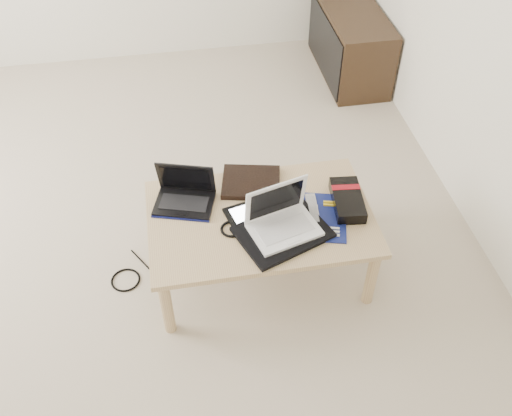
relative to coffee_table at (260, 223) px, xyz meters
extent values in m
plane|color=beige|center=(-0.76, 0.37, -0.35)|extent=(4.00, 4.00, 0.00)
cube|color=tan|center=(0.00, 0.00, 0.03)|extent=(1.10, 0.70, 0.03)
cylinder|color=tan|center=(-0.50, -0.30, -0.17)|extent=(0.06, 0.06, 0.37)
cylinder|color=tan|center=(0.50, -0.30, -0.17)|extent=(0.06, 0.06, 0.37)
cylinder|color=tan|center=(-0.50, 0.30, -0.17)|extent=(0.06, 0.06, 0.37)
cylinder|color=tan|center=(0.50, 0.30, -0.17)|extent=(0.06, 0.06, 0.37)
cube|color=#3D2B19|center=(1.02, 1.82, -0.10)|extent=(0.40, 0.90, 0.50)
cube|color=black|center=(0.82, 1.82, -0.10)|extent=(0.02, 0.86, 0.44)
cube|color=black|center=(-0.01, 0.23, 0.06)|extent=(0.34, 0.30, 0.03)
cube|color=black|center=(-0.36, 0.14, 0.06)|extent=(0.33, 0.27, 0.02)
cube|color=black|center=(-0.36, 0.14, 0.07)|extent=(0.26, 0.17, 0.00)
cube|color=black|center=(-0.38, 0.07, 0.07)|extent=(0.07, 0.05, 0.00)
cube|color=black|center=(-0.34, 0.22, 0.16)|extent=(0.29, 0.13, 0.19)
cube|color=black|center=(-0.34, 0.21, 0.16)|extent=(0.24, 0.10, 0.15)
cube|color=#0D124A|center=(-0.39, 0.05, 0.05)|extent=(0.28, 0.10, 0.01)
cube|color=black|center=(-0.02, 0.00, 0.06)|extent=(0.31, 0.27, 0.01)
cube|color=silver|center=(-0.02, 0.00, 0.06)|extent=(0.25, 0.21, 0.00)
cube|color=#ABAAAF|center=(0.26, -0.01, 0.06)|extent=(0.07, 0.22, 0.02)
cube|color=gray|center=(0.26, -0.01, 0.07)|extent=(0.06, 0.18, 0.00)
cube|color=black|center=(0.08, -0.13, 0.06)|extent=(0.49, 0.43, 0.02)
cube|color=white|center=(0.09, -0.13, 0.08)|extent=(0.36, 0.30, 0.02)
cube|color=white|center=(0.09, -0.14, 0.09)|extent=(0.28, 0.19, 0.00)
cube|color=white|center=(0.11, -0.21, 0.09)|extent=(0.07, 0.05, 0.00)
cube|color=white|center=(0.06, -0.04, 0.19)|extent=(0.31, 0.12, 0.21)
cube|color=black|center=(0.07, -0.05, 0.19)|extent=(0.26, 0.09, 0.17)
cube|color=#0C1851|center=(0.28, -0.06, 0.05)|extent=(0.34, 0.39, 0.01)
cube|color=#ABAAAF|center=(0.26, -0.01, 0.06)|extent=(0.07, 0.07, 0.01)
cube|color=yellow|center=(0.38, 0.02, 0.06)|extent=(0.11, 0.04, 0.01)
cube|color=yellow|center=(0.37, 0.00, 0.06)|extent=(0.11, 0.04, 0.01)
cube|color=silver|center=(0.28, -0.14, 0.06)|extent=(0.15, 0.05, 0.01)
cube|color=silver|center=(0.27, -0.16, 0.06)|extent=(0.15, 0.05, 0.01)
cube|color=silver|center=(0.27, -0.18, 0.06)|extent=(0.15, 0.05, 0.01)
cube|color=black|center=(0.20, -0.09, 0.06)|extent=(0.03, 0.03, 0.01)
cube|color=black|center=(0.44, 0.01, 0.08)|extent=(0.17, 0.30, 0.06)
cube|color=maroon|center=(0.45, 0.07, 0.11)|extent=(0.14, 0.05, 0.00)
torus|color=black|center=(-0.15, -0.07, 0.05)|extent=(0.14, 0.14, 0.01)
torus|color=black|center=(-0.71, 0.04, -0.35)|extent=(0.17, 0.17, 0.01)
cylinder|color=black|center=(-0.60, 0.11, -0.35)|extent=(0.17, 0.27, 0.01)
camera|label=1|loc=(-0.36, -1.91, 2.04)|focal=40.00mm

